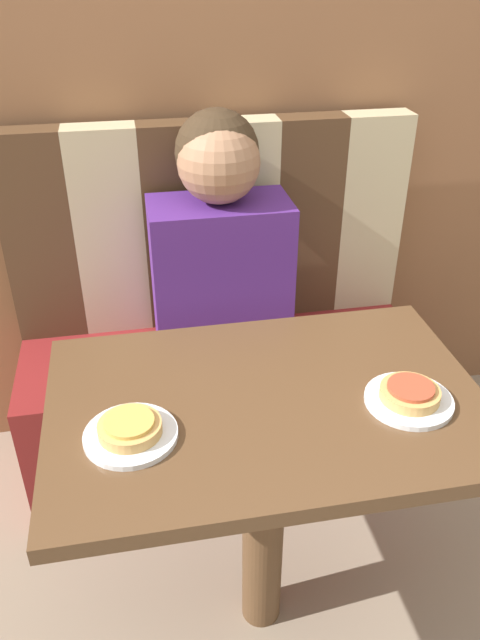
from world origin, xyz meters
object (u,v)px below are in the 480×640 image
object	(u,v)px
person	(220,237)
plate_left	(131,435)
plate_right	(409,400)
pizza_left	(130,427)
pizza_right	(410,392)

from	to	relation	value
person	plate_left	xyz separation A→B (m)	(-0.28, -0.67, -0.09)
plate_right	pizza_left	distance (m)	0.56
person	pizza_right	world-z (taller)	person
plate_left	person	bearing A→B (deg)	67.36
plate_right	pizza_right	size ratio (longest dim) A/B	1.48
person	plate_left	distance (m)	0.73
plate_left	pizza_right	bearing A→B (deg)	0.00
pizza_left	pizza_right	world-z (taller)	same
plate_left	plate_right	bearing A→B (deg)	0.00
plate_left	pizza_right	size ratio (longest dim) A/B	1.48
pizza_left	pizza_right	bearing A→B (deg)	0.00
plate_right	pizza_right	world-z (taller)	pizza_right
plate_left	pizza_left	bearing A→B (deg)	90.00
plate_right	plate_left	bearing A→B (deg)	180.00
person	pizza_right	xyz separation A→B (m)	(0.28, -0.67, -0.07)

